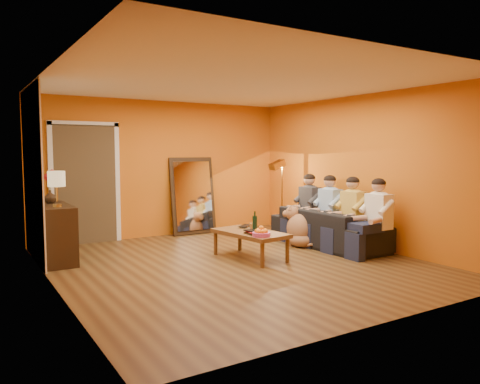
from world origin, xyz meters
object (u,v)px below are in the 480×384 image
sideboard (54,233)px  person_far_left (379,218)px  coffee_table (250,245)px  tumbler (253,226)px  floor_lamp (282,199)px  person_far_right (310,207)px  wine_bottle (255,221)px  laptop (248,226)px  dog (299,226)px  person_mid_left (353,214)px  table_lamp (57,189)px  person_mid_right (330,210)px  mirror_frame (193,196)px  vase (50,197)px  sofa (328,228)px

sideboard → person_far_left: (4.37, -2.28, 0.18)m
coffee_table → tumbler: size_ratio=11.04×
floor_lamp → person_far_left: floor_lamp is taller
person_far_right → tumbler: bearing=-159.8°
coffee_table → wine_bottle: wine_bottle is taller
person_far_left → laptop: (-1.61, 1.27, -0.18)m
wine_bottle → coffee_table: bearing=135.0°
dog → person_mid_left: 0.94m
coffee_table → dog: 1.26m
table_lamp → person_mid_right: bearing=-11.3°
mirror_frame → vase: (-2.79, -0.83, 0.19)m
table_lamp → dog: size_ratio=0.71×
sideboard → floor_lamp: (4.15, -0.05, 0.29)m
vase → sofa: bearing=-19.8°
person_mid_left → person_far_right: size_ratio=1.00×
mirror_frame → laptop: size_ratio=4.64×
coffee_table → sideboard: bearing=144.1°
coffee_table → person_far_left: (1.79, -0.92, 0.40)m
floor_lamp → person_far_right: size_ratio=1.18×
table_lamp → person_mid_left: 4.62m
vase → wine_bottle: bearing=-32.2°
person_mid_left → tumbler: person_mid_left is taller
coffee_table → person_far_right: bearing=14.1°
mirror_frame → tumbler: 2.34m
sofa → dog: bearing=60.5°
table_lamp → vase: bearing=90.0°
table_lamp → vase: table_lamp is taller
coffee_table → vase: vase is taller
mirror_frame → sideboard: (-2.79, -1.08, -0.34)m
floor_lamp → wine_bottle: (-1.52, -1.36, -0.14)m
laptop → person_far_right: bearing=-21.5°
dog → person_far_right: person_far_right is taller
person_far_right → tumbler: (-1.67, -0.61, -0.14)m
sofa → sideboard: bearing=73.3°
sideboard → dog: bearing=-15.1°
table_lamp → person_far_left: size_ratio=0.42×
wine_bottle → tumbler: bearing=67.6°
mirror_frame → coffee_table: (-0.21, -2.44, -0.55)m
mirror_frame → table_lamp: mirror_frame is taller
sofa → person_mid_left: size_ratio=1.81×
person_far_right → mirror_frame: bearing=132.8°
sideboard → vase: (0.00, 0.25, 0.52)m
person_far_right → tumbler: person_far_right is taller
coffee_table → laptop: 0.45m
mirror_frame → tumbler: bearing=-92.1°
dog → tumbler: (-1.09, -0.21, 0.11)m
vase → mirror_frame: bearing=16.6°
tumbler → laptop: tumbler is taller
sofa → vase: (-4.24, 1.53, 0.63)m
person_mid_right → vase: person_mid_right is taller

